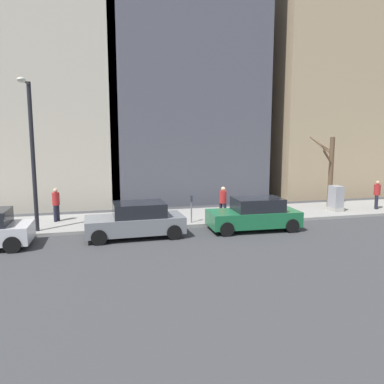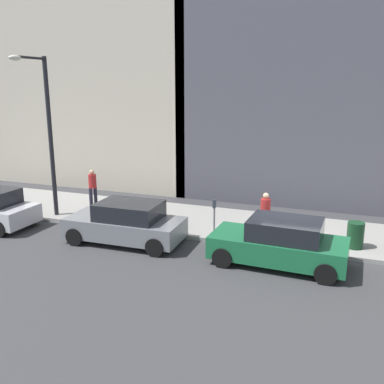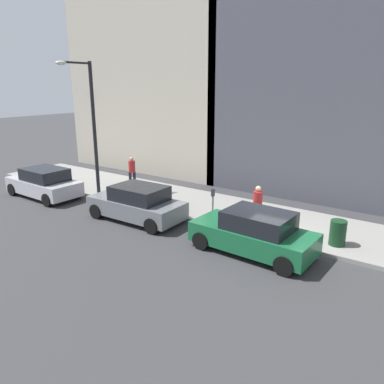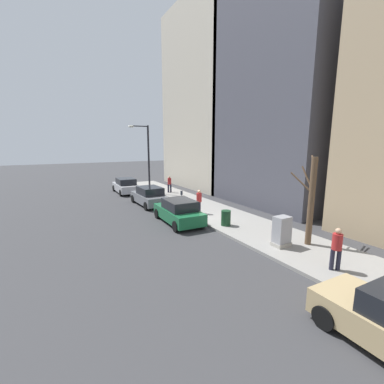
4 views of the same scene
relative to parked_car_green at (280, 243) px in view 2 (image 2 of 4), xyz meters
name	(u,v)px [view 2 (image 2 of 4)]	position (x,y,z in m)	size (l,w,h in m)	color
ground_plane	(291,253)	(1.11, -0.24, -0.74)	(120.00, 120.00, 0.00)	#38383A
sidewalk	(298,233)	(3.11, -0.24, -0.66)	(4.00, 36.00, 0.15)	gray
parked_car_green	(280,243)	(0.00, 0.00, 0.00)	(2.06, 4.26, 1.52)	#196038
parked_car_grey	(126,223)	(0.08, 5.50, 0.00)	(2.00, 4.24, 1.52)	slate
parking_meter	(214,213)	(1.56, 2.65, 0.24)	(0.14, 0.10, 1.35)	slate
streetlamp	(45,124)	(1.39, 9.76, 3.28)	(1.97, 0.32, 6.50)	black
trash_bin	(355,235)	(2.01, -2.24, -0.14)	(0.56, 0.56, 0.90)	#14381E
pedestrian_midblock	(265,212)	(2.01, 0.86, 0.35)	(0.36, 0.36, 1.66)	#1E1E2D
pedestrian_far_corner	(93,185)	(3.51, 9.11, 0.35)	(0.37, 0.36, 1.66)	#1E1E2D
office_block_center	(301,24)	(11.71, 1.15, 7.95)	(10.20, 10.20, 17.36)	#4C4C56
office_tower_right	(130,12)	(12.57, 11.74, 9.22)	(11.92, 11.92, 19.90)	#BCB29E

